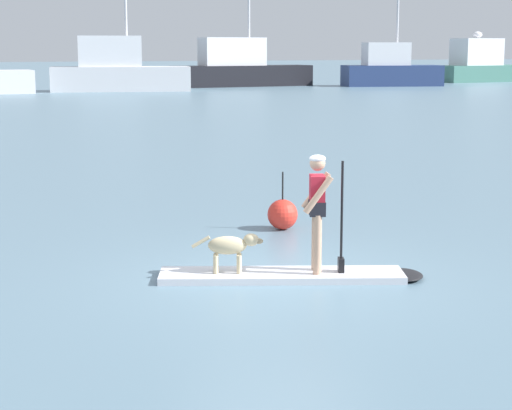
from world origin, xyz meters
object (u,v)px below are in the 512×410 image
person_paddler (318,205)px  marker_buoy (283,214)px  paddleboard (298,275)px  moored_boat_outer (239,68)px  moored_boat_port (480,66)px  moored_boat_far_starboard (117,70)px  moored_boat_far_port (390,70)px  dog (231,246)px

person_paddler → marker_buoy: bearing=75.1°
paddleboard → moored_boat_outer: (21.26, 60.00, 1.46)m
paddleboard → moored_boat_port: size_ratio=0.36×
moored_boat_far_starboard → moored_boat_far_port: moored_boat_far_starboard is taller
person_paddler → moored_boat_far_starboard: (9.56, 55.41, 0.48)m
paddleboard → moored_boat_far_starboard: bearing=79.9°
moored_boat_far_port → paddleboard: bearing=-120.9°
moored_boat_far_starboard → moored_boat_outer: (11.44, 4.68, -0.03)m
paddleboard → moored_boat_port: bearing=52.9°
dog → moored_boat_far_starboard: moored_boat_far_starboard is taller
paddleboard → dog: dog is taller
dog → moored_boat_port: 77.51m
marker_buoy → paddleboard: bearing=-109.4°
paddleboard → moored_boat_far_starboard: (9.82, 55.31, 1.50)m
moored_boat_far_starboard → moored_boat_port: bearing=9.7°
moored_boat_outer → moored_boat_far_starboard: bearing=-157.7°
dog → moored_boat_outer: 63.66m
paddleboard → moored_boat_outer: 63.67m
person_paddler → moored_boat_far_starboard: moored_boat_far_starboard is taller
person_paddler → marker_buoy: person_paddler is taller
dog → marker_buoy: size_ratio=0.93×
moored_boat_port → marker_buoy: bearing=-127.9°
paddleboard → marker_buoy: size_ratio=3.59×
dog → moored_boat_port: bearing=52.3°
moored_boat_far_port → moored_boat_port: (13.05, 5.58, 0.13)m
dog → marker_buoy: 3.61m
paddleboard → marker_buoy: 3.50m
moored_boat_far_starboard → marker_buoy: size_ratio=11.42×
person_paddler → moored_boat_port: moored_boat_port is taller
moored_boat_outer → moored_boat_port: size_ratio=1.18×
dog → moored_boat_far_starboard: (10.71, 54.99, 1.07)m
paddleboard → moored_boat_far_starboard: moored_boat_far_starboard is taller
paddleboard → marker_buoy: (1.16, 3.30, 0.22)m
moored_boat_far_port → moored_boat_outer: bearing=162.0°
moored_boat_outer → dog: bearing=-110.4°
moored_boat_outer → moored_boat_far_port: moored_boat_far_port is taller
paddleboard → moored_boat_far_starboard: size_ratio=0.31×
paddleboard → moored_boat_outer: bearing=70.5°
paddleboard → moored_boat_far_port: (33.51, 56.03, 1.34)m
paddleboard → dog: bearing=159.8°
person_paddler → moored_boat_outer: moored_boat_outer is taller
paddleboard → dog: size_ratio=3.86×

